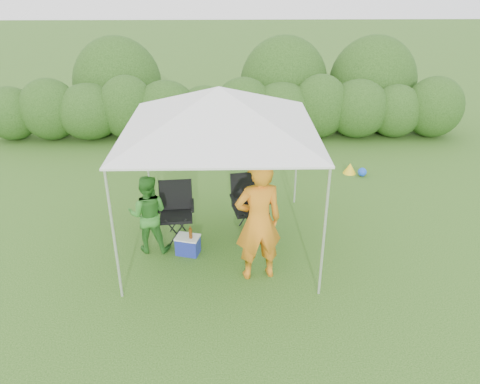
{
  "coord_description": "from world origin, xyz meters",
  "views": [
    {
      "loc": [
        0.17,
        -6.69,
        4.6
      ],
      "look_at": [
        0.32,
        0.4,
        1.05
      ],
      "focal_mm": 35.0,
      "sensor_mm": 36.0,
      "label": 1
    }
  ],
  "objects_px": {
    "canopy": "(219,109)",
    "woman": "(148,214)",
    "chair_left": "(176,207)",
    "cooler": "(188,245)",
    "man": "(258,221)",
    "chair_right": "(249,200)"
  },
  "relations": [
    {
      "from": "canopy",
      "to": "chair_right",
      "type": "xyz_separation_m",
      "value": [
        0.5,
        0.44,
        -1.85
      ]
    },
    {
      "from": "man",
      "to": "woman",
      "type": "relative_size",
      "value": 1.43
    },
    {
      "from": "canopy",
      "to": "chair_left",
      "type": "relative_size",
      "value": 2.97
    },
    {
      "from": "chair_left",
      "to": "woman",
      "type": "height_order",
      "value": "woman"
    },
    {
      "from": "canopy",
      "to": "woman",
      "type": "height_order",
      "value": "canopy"
    },
    {
      "from": "chair_right",
      "to": "cooler",
      "type": "height_order",
      "value": "chair_right"
    },
    {
      "from": "chair_right",
      "to": "chair_left",
      "type": "xyz_separation_m",
      "value": [
        -1.33,
        -0.2,
        -0.02
      ]
    },
    {
      "from": "chair_right",
      "to": "chair_left",
      "type": "distance_m",
      "value": 1.34
    },
    {
      "from": "chair_left",
      "to": "cooler",
      "type": "height_order",
      "value": "chair_left"
    },
    {
      "from": "cooler",
      "to": "chair_right",
      "type": "bearing_deg",
      "value": 51.37
    },
    {
      "from": "woman",
      "to": "cooler",
      "type": "height_order",
      "value": "woman"
    },
    {
      "from": "chair_right",
      "to": "canopy",
      "type": "bearing_deg",
      "value": -150.0
    },
    {
      "from": "man",
      "to": "cooler",
      "type": "relative_size",
      "value": 4.39
    },
    {
      "from": "cooler",
      "to": "canopy",
      "type": "bearing_deg",
      "value": 46.85
    },
    {
      "from": "canopy",
      "to": "chair_left",
      "type": "xyz_separation_m",
      "value": [
        -0.82,
        0.24,
        -1.87
      ]
    },
    {
      "from": "canopy",
      "to": "man",
      "type": "height_order",
      "value": "canopy"
    },
    {
      "from": "man",
      "to": "cooler",
      "type": "bearing_deg",
      "value": -40.62
    },
    {
      "from": "woman",
      "to": "cooler",
      "type": "distance_m",
      "value": 0.86
    },
    {
      "from": "canopy",
      "to": "cooler",
      "type": "bearing_deg",
      "value": -148.19
    },
    {
      "from": "chair_left",
      "to": "man",
      "type": "distance_m",
      "value": 1.93
    },
    {
      "from": "chair_left",
      "to": "woman",
      "type": "bearing_deg",
      "value": -137.46
    },
    {
      "from": "chair_left",
      "to": "woman",
      "type": "xyz_separation_m",
      "value": [
        -0.42,
        -0.45,
        0.11
      ]
    }
  ]
}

